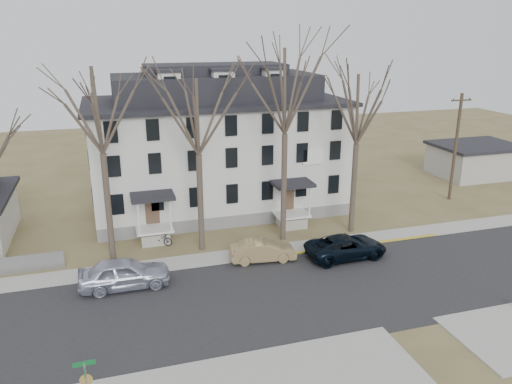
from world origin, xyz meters
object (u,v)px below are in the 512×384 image
object	(u,v)px
tree_mid_right	(359,104)
car_tan	(263,251)
car_navy	(346,247)
bicycle_left	(159,239)
boarding_house	(217,146)
tree_mid_left	(197,112)
car_silver	(124,274)
street_sign	(87,384)
utility_pole_far	(456,146)
tree_far_left	(98,104)
tree_center	(286,85)

from	to	relation	value
tree_mid_right	car_tan	size ratio (longest dim) A/B	2.95
car_navy	bicycle_left	world-z (taller)	car_navy
boarding_house	tree_mid_left	world-z (taller)	tree_mid_left
tree_mid_left	car_tan	distance (m)	10.01
car_silver	car_tan	world-z (taller)	car_silver
car_navy	car_silver	bearing A→B (deg)	88.09
boarding_house	street_sign	world-z (taller)	boarding_house
tree_mid_left	tree_mid_right	bearing A→B (deg)	0.00
tree_mid_right	utility_pole_far	bearing A→B (deg)	19.29
car_silver	car_navy	world-z (taller)	car_silver
tree_mid_right	street_sign	bearing A→B (deg)	-141.55
car_navy	street_sign	bearing A→B (deg)	121.83
car_silver	car_navy	distance (m)	14.39
tree_mid_left	bicycle_left	xyz separation A→B (m)	(-2.77, 1.42, -9.11)
tree_mid_left	car_silver	world-z (taller)	tree_mid_left
tree_far_left	utility_pole_far	world-z (taller)	tree_far_left
car_navy	tree_mid_right	bearing A→B (deg)	-32.84
tree_mid_right	car_silver	xyz separation A→B (m)	(-16.91, -4.09, -8.70)
tree_mid_right	bicycle_left	size ratio (longest dim) A/B	6.76
car_navy	street_sign	size ratio (longest dim) A/B	1.89
boarding_house	tree_center	xyz separation A→B (m)	(3.00, -8.15, 5.71)
boarding_house	tree_far_left	distance (m)	13.12
car_silver	bicycle_left	bearing A→B (deg)	-25.15
tree_far_left	tree_mid_left	bearing A→B (deg)	0.00
tree_mid_right	boarding_house	bearing A→B (deg)	136.19
tree_mid_right	car_silver	distance (m)	19.45
tree_mid_right	utility_pole_far	world-z (taller)	tree_mid_right
boarding_house	car_navy	world-z (taller)	boarding_house
bicycle_left	tree_mid_left	bearing A→B (deg)	-90.62
bicycle_left	car_navy	bearing A→B (deg)	-88.92
tree_far_left	car_navy	bearing A→B (deg)	-15.51
tree_mid_left	tree_mid_right	xyz separation A→B (m)	(11.50, 0.00, 0.00)
car_navy	boarding_house	bearing A→B (deg)	24.27
tree_mid_left	car_tan	world-z (taller)	tree_mid_left
tree_far_left	bicycle_left	xyz separation A→B (m)	(3.23, 1.42, -9.85)
bicycle_left	tree_mid_right	bearing A→B (deg)	-69.21
boarding_house	tree_far_left	size ratio (longest dim) A/B	1.52
car_navy	street_sign	world-z (taller)	street_sign
tree_far_left	utility_pole_far	bearing A→B (deg)	8.10
utility_pole_far	bicycle_left	world-z (taller)	utility_pole_far
car_tan	bicycle_left	distance (m)	7.67
street_sign	boarding_house	bearing A→B (deg)	64.46
car_silver	car_tan	xyz separation A→B (m)	(8.89, 1.07, -0.19)
utility_pole_far	car_tan	distance (m)	21.69
tree_mid_left	car_navy	xyz separation A→B (m)	(8.98, -4.16, -8.84)
tree_center	car_navy	world-z (taller)	tree_center
car_navy	tree_center	bearing A→B (deg)	34.00
tree_mid_left	car_silver	xyz separation A→B (m)	(-5.41, -4.09, -8.70)
tree_center	street_sign	world-z (taller)	tree_center
tree_center	boarding_house	bearing A→B (deg)	110.20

